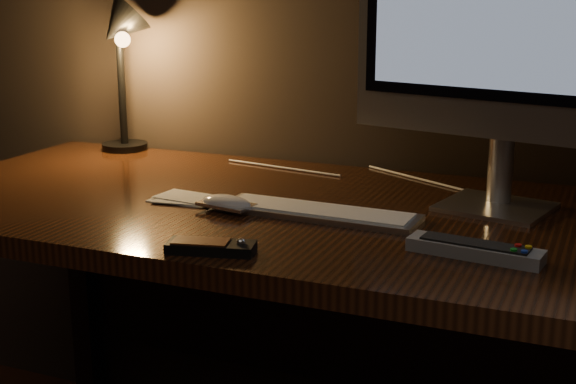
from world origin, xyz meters
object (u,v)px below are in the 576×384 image
at_px(desk, 300,256).
at_px(monitor, 508,10).
at_px(mouse, 227,205).
at_px(media_remote, 211,247).
at_px(keyboard, 318,212).
at_px(desk_lamp, 120,47).
at_px(tv_remote, 475,250).

distance_m(desk, monitor, 0.63).
distance_m(monitor, mouse, 0.63).
height_order(mouse, media_remote, media_remote).
bearing_deg(monitor, desk, -160.03).
bearing_deg(mouse, keyboard, 22.46).
relative_size(desk, keyboard, 4.22).
xyz_separation_m(monitor, desk_lamp, (-0.95, 0.18, -0.11)).
bearing_deg(keyboard, tv_remote, -19.95).
xyz_separation_m(keyboard, tv_remote, (0.31, -0.12, 0.00)).
xyz_separation_m(desk, monitor, (0.38, 0.05, 0.50)).
distance_m(keyboard, tv_remote, 0.33).
distance_m(desk, mouse, 0.23).
bearing_deg(desk_lamp, keyboard, -12.30).
height_order(desk, tv_remote, tv_remote).
bearing_deg(media_remote, tv_remote, 6.24).
xyz_separation_m(desk, desk_lamp, (-0.57, 0.23, 0.40)).
distance_m(mouse, tv_remote, 0.49).
bearing_deg(monitor, keyboard, -137.93).
height_order(desk, mouse, mouse).
bearing_deg(media_remote, keyboard, 58.90).
xyz_separation_m(keyboard, desk_lamp, (-0.66, 0.35, 0.26)).
xyz_separation_m(monitor, keyboard, (-0.30, -0.17, -0.36)).
relative_size(desk, desk_lamp, 4.05).
relative_size(keyboard, desk_lamp, 0.96).
relative_size(media_remote, desk_lamp, 0.38).
distance_m(keyboard, media_remote, 0.28).
xyz_separation_m(desk, mouse, (-0.09, -0.15, 0.14)).
bearing_deg(media_remote, monitor, 34.98).
bearing_deg(mouse, monitor, 34.06).
bearing_deg(monitor, mouse, -143.92).
relative_size(monitor, mouse, 5.80).
relative_size(desk, monitor, 2.55).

